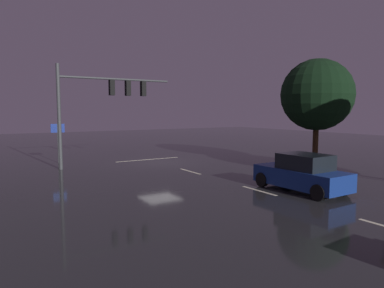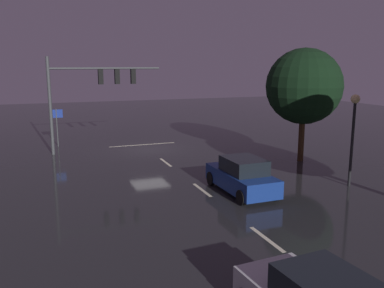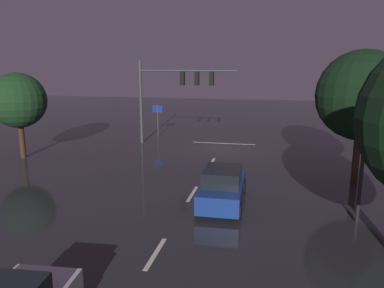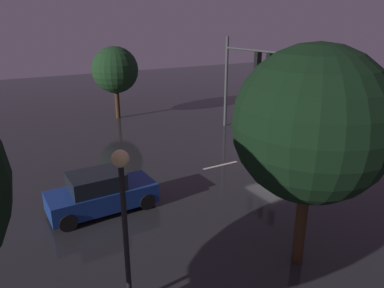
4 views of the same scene
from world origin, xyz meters
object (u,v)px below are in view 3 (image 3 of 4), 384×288
object	(u,v)px
traffic_signal_assembly	(175,86)
tree_right_near	(18,101)
street_lamp_left_kerb	(364,144)
tree_left_far	(362,96)
route_sign	(158,114)
car_approaching	(223,187)

from	to	relation	value
traffic_signal_assembly	tree_right_near	size ratio (longest dim) A/B	1.33
street_lamp_left_kerb	tree_left_far	bearing A→B (deg)	-99.91
route_sign	traffic_signal_assembly	bearing A→B (deg)	128.26
street_lamp_left_kerb	route_sign	distance (m)	20.47
route_sign	tree_right_near	size ratio (longest dim) A/B	0.49
car_approaching	route_sign	bearing A→B (deg)	-62.94
route_sign	tree_right_near	distance (m)	11.45
car_approaching	tree_left_far	bearing A→B (deg)	-145.04
car_approaching	tree_right_near	distance (m)	15.62
route_sign	tree_left_far	distance (m)	17.58
route_sign	tree_left_far	xyz separation A→B (m)	(-14.02, 10.28, 2.64)
traffic_signal_assembly	tree_right_near	world-z (taller)	traffic_signal_assembly
traffic_signal_assembly	tree_right_near	xyz separation A→B (m)	(8.97, 6.20, -0.69)
traffic_signal_assembly	car_approaching	distance (m)	13.52
street_lamp_left_kerb	route_sign	xyz separation A→B (m)	(13.07, -15.70, -1.24)
street_lamp_left_kerb	tree_left_far	xyz separation A→B (m)	(-0.95, -5.42, 1.40)
tree_right_near	tree_left_far	bearing A→B (deg)	176.78
traffic_signal_assembly	car_approaching	world-z (taller)	traffic_signal_assembly
tree_right_near	route_sign	bearing A→B (deg)	-126.17
traffic_signal_assembly	tree_right_near	bearing A→B (deg)	34.65
street_lamp_left_kerb	tree_right_near	distance (m)	20.81
traffic_signal_assembly	car_approaching	size ratio (longest dim) A/B	1.72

